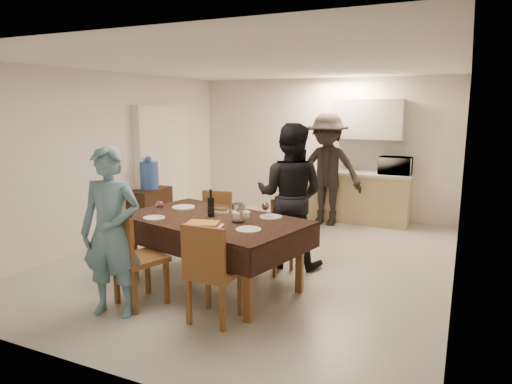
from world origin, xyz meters
TOP-DOWN VIEW (x-y plane):
  - floor at (0.00, 0.00)m, footprint 5.00×6.00m
  - ceiling at (0.00, 0.00)m, footprint 5.00×6.00m
  - wall_back at (0.00, 3.00)m, footprint 5.00×0.02m
  - wall_front at (0.00, -3.00)m, footprint 5.00×0.02m
  - wall_left at (-2.50, 0.00)m, footprint 0.02×6.00m
  - wall_right at (2.50, 0.00)m, footprint 0.02×6.00m
  - stub_partition at (-2.42, 1.20)m, footprint 0.15×1.40m
  - kitchen_base_cabinet at (0.60, 2.68)m, footprint 2.20×0.60m
  - kitchen_worktop at (0.60, 2.68)m, footprint 2.24×0.64m
  - upper_cabinet at (0.90, 2.82)m, footprint 1.20×0.34m
  - dining_table at (-0.07, -1.09)m, footprint 2.33×1.68m
  - chair_near_left at (-0.52, -1.93)m, footprint 0.60×0.61m
  - chair_near_right at (0.38, -1.93)m, footprint 0.46×0.46m
  - chair_far_left at (-0.52, -0.42)m, footprint 0.48×0.48m
  - chair_far_right at (0.38, -0.42)m, footprint 0.51×0.52m
  - console at (-2.28, 0.62)m, footprint 0.38×0.77m
  - water_jug at (-2.28, 0.62)m, footprint 0.31×0.31m
  - wine_bottle at (-0.12, -1.04)m, footprint 0.08×0.08m
  - water_pitcher at (0.28, -1.14)m, footprint 0.14×0.14m
  - savoury_tart at (0.03, -1.47)m, footprint 0.46×0.38m
  - salad_bowl at (0.23, -0.91)m, footprint 0.17×0.17m
  - mushroom_dish at (-0.12, -0.81)m, footprint 0.19×0.19m
  - wine_glass_a at (-0.62, -1.34)m, footprint 0.09×0.09m
  - wine_glass_b at (0.48, -0.84)m, footprint 0.08×0.08m
  - wine_glass_c at (-0.27, -0.79)m, footprint 0.08×0.08m
  - plate_near_left at (-0.67, -1.39)m, footprint 0.25×0.25m
  - plate_near_right at (0.53, -1.39)m, footprint 0.27×0.27m
  - plate_far_left at (-0.67, -0.79)m, footprint 0.29×0.29m
  - plate_far_right at (0.53, -0.79)m, footprint 0.26×0.26m
  - microwave at (1.42, 2.68)m, footprint 0.54×0.37m
  - person_near at (-0.62, -2.14)m, footprint 0.71×0.56m
  - person_far at (0.48, -0.04)m, footprint 0.97×0.79m
  - person_kitchen at (0.32, 2.23)m, footprint 1.26×0.73m

SIDE VIEW (x-z plane):
  - floor at x=0.00m, z-range -0.01..0.01m
  - console at x=-2.28m, z-range 0.00..0.71m
  - kitchen_base_cabinet at x=0.60m, z-range 0.00..0.86m
  - chair_far_right at x=0.38m, z-range 0.30..0.78m
  - chair_far_left at x=-0.52m, z-range 0.32..0.83m
  - chair_near_right at x=0.38m, z-range 0.34..0.89m
  - chair_near_left at x=-0.52m, z-range 0.35..0.91m
  - dining_table at x=-0.07m, z-range 0.37..1.19m
  - plate_near_left at x=-0.67m, z-range 0.82..0.84m
  - plate_far_right at x=0.53m, z-range 0.82..0.84m
  - plate_near_right at x=0.53m, z-range 0.82..0.84m
  - plate_far_left at x=-0.67m, z-range 0.82..0.84m
  - mushroom_dish at x=-0.12m, z-range 0.82..0.85m
  - savoury_tart at x=0.03m, z-range 0.82..0.87m
  - salad_bowl at x=0.23m, z-range 0.82..0.89m
  - person_near at x=-0.62m, z-range 0.00..1.71m
  - kitchen_worktop at x=0.60m, z-range 0.86..0.91m
  - wine_glass_c at x=-0.27m, z-range 0.82..1.00m
  - wine_glass_b at x=0.48m, z-range 0.82..1.01m
  - wine_glass_a at x=-0.62m, z-range 0.82..1.02m
  - water_pitcher at x=0.28m, z-range 0.82..1.03m
  - water_jug at x=-2.28m, z-range 0.71..1.17m
  - person_far at x=0.48m, z-range 0.00..1.88m
  - person_kitchen at x=0.32m, z-range 0.00..1.96m
  - wine_bottle at x=-0.12m, z-range 0.82..1.14m
  - stub_partition at x=-2.42m, z-range 0.00..2.10m
  - microwave at x=1.42m, z-range 0.91..1.21m
  - wall_back at x=0.00m, z-range 0.00..2.60m
  - wall_front at x=0.00m, z-range 0.00..2.60m
  - wall_left at x=-2.50m, z-range 0.00..2.60m
  - wall_right at x=2.50m, z-range 0.00..2.60m
  - upper_cabinet at x=0.90m, z-range 1.50..2.20m
  - ceiling at x=0.00m, z-range 2.59..2.61m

